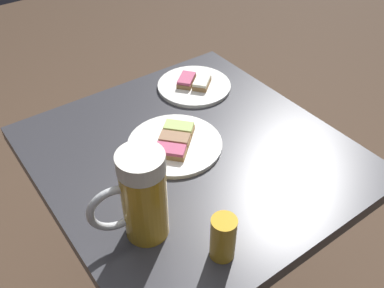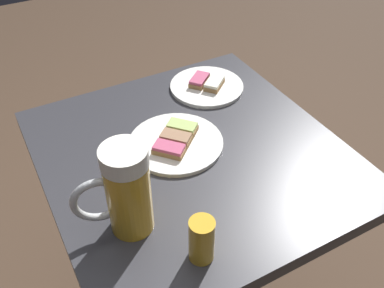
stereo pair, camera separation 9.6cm
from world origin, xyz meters
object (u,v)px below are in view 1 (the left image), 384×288
(beer_glass_small, at_px, (223,238))
(plate_near, at_px, (175,143))
(beer_mug, at_px, (141,197))
(plate_far, at_px, (194,85))

(beer_glass_small, bearing_deg, plate_near, -108.48)
(beer_mug, bearing_deg, plate_near, -137.22)
(beer_mug, xyz_separation_m, beer_glass_small, (-0.09, 0.12, -0.05))
(plate_near, xyz_separation_m, beer_glass_small, (0.10, 0.29, 0.04))
(plate_far, distance_m, beer_glass_small, 0.55)
(plate_near, xyz_separation_m, beer_mug, (0.18, 0.17, 0.09))
(plate_near, distance_m, beer_mug, 0.26)
(plate_near, relative_size, plate_far, 1.09)
(plate_far, xyz_separation_m, beer_mug, (0.37, 0.34, 0.09))
(plate_far, height_order, beer_mug, beer_mug)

